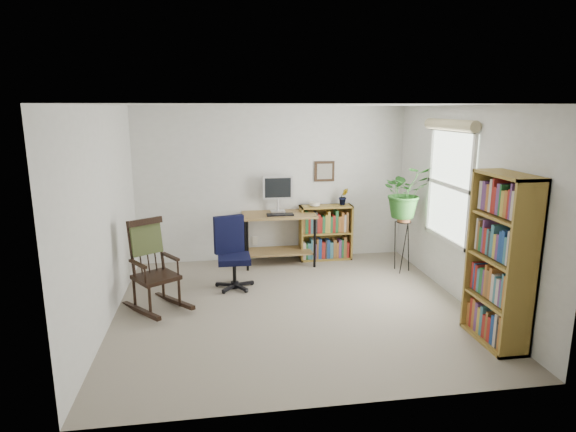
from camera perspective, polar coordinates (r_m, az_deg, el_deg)
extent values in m
cube|color=gray|center=(5.95, 0.59, -10.77)|extent=(4.20, 4.00, 0.00)
cube|color=silver|center=(5.45, 0.65, 13.03)|extent=(4.20, 4.00, 0.00)
cube|color=silver|center=(7.52, -1.85, 3.78)|extent=(4.20, 0.00, 2.40)
cube|color=silver|center=(3.68, 5.70, -5.89)|extent=(4.20, 0.00, 2.40)
cube|color=silver|center=(5.64, -20.95, -0.12)|extent=(0.00, 4.00, 2.40)
cube|color=silver|center=(6.26, 19.95, 1.18)|extent=(0.00, 4.00, 2.40)
cube|color=black|center=(7.20, -0.95, 0.17)|extent=(0.40, 0.15, 0.02)
imported|color=#265E20|center=(7.03, 13.88, 5.66)|extent=(1.69, 1.88, 1.46)
imported|color=#265E20|center=(7.62, 6.58, 1.71)|extent=(0.13, 0.24, 0.11)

